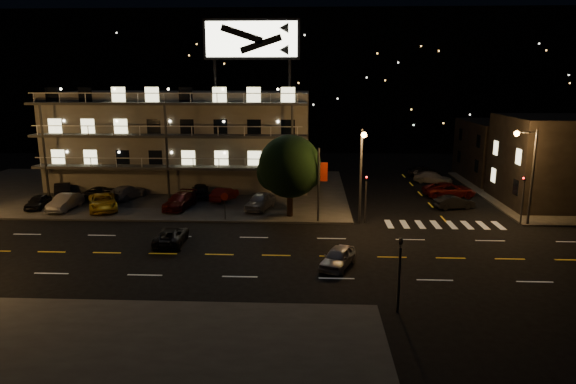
{
  "coord_description": "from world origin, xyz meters",
  "views": [
    {
      "loc": [
        4.35,
        -33.78,
        12.15
      ],
      "look_at": [
        2.46,
        8.0,
        2.74
      ],
      "focal_mm": 32.0,
      "sensor_mm": 36.0,
      "label": 1
    }
  ],
  "objects_px": {
    "road_car_west": "(171,236)",
    "lot_car_7": "(127,192)",
    "road_car_east": "(338,257)",
    "tree": "(289,168)",
    "lot_car_2": "(103,202)",
    "lot_car_4": "(260,201)",
    "side_car_0": "(454,202)"
  },
  "relations": [
    {
      "from": "road_car_east",
      "to": "side_car_0",
      "type": "bearing_deg",
      "value": 75.04
    },
    {
      "from": "lot_car_4",
      "to": "lot_car_7",
      "type": "height_order",
      "value": "lot_car_4"
    },
    {
      "from": "tree",
      "to": "road_car_west",
      "type": "relative_size",
      "value": 1.63
    },
    {
      "from": "side_car_0",
      "to": "road_car_east",
      "type": "bearing_deg",
      "value": 129.0
    },
    {
      "from": "road_car_west",
      "to": "lot_car_7",
      "type": "bearing_deg",
      "value": -61.61
    },
    {
      "from": "road_car_east",
      "to": "road_car_west",
      "type": "distance_m",
      "value": 12.86
    },
    {
      "from": "lot_car_4",
      "to": "road_car_east",
      "type": "distance_m",
      "value": 15.67
    },
    {
      "from": "side_car_0",
      "to": "road_car_west",
      "type": "relative_size",
      "value": 0.87
    },
    {
      "from": "lot_car_2",
      "to": "lot_car_4",
      "type": "bearing_deg",
      "value": -20.36
    },
    {
      "from": "lot_car_4",
      "to": "road_car_west",
      "type": "relative_size",
      "value": 1.01
    },
    {
      "from": "lot_car_2",
      "to": "road_car_east",
      "type": "xyz_separation_m",
      "value": [
        20.96,
        -13.28,
        -0.22
      ]
    },
    {
      "from": "lot_car_2",
      "to": "road_car_east",
      "type": "bearing_deg",
      "value": -56.59
    },
    {
      "from": "side_car_0",
      "to": "lot_car_2",
      "type": "bearing_deg",
      "value": 79.88
    },
    {
      "from": "lot_car_7",
      "to": "lot_car_2",
      "type": "bearing_deg",
      "value": 100.08
    },
    {
      "from": "lot_car_2",
      "to": "road_car_west",
      "type": "bearing_deg",
      "value": -69.94
    },
    {
      "from": "lot_car_2",
      "to": "road_car_east",
      "type": "relative_size",
      "value": 1.36
    },
    {
      "from": "lot_car_7",
      "to": "side_car_0",
      "type": "relative_size",
      "value": 1.23
    },
    {
      "from": "lot_car_4",
      "to": "road_car_east",
      "type": "relative_size",
      "value": 1.16
    },
    {
      "from": "tree",
      "to": "lot_car_4",
      "type": "xyz_separation_m",
      "value": [
        -2.81,
        2.29,
        -3.5
      ]
    },
    {
      "from": "tree",
      "to": "lot_car_7",
      "type": "distance_m",
      "value": 17.91
    },
    {
      "from": "road_car_east",
      "to": "road_car_west",
      "type": "relative_size",
      "value": 0.87
    },
    {
      "from": "lot_car_4",
      "to": "lot_car_7",
      "type": "bearing_deg",
      "value": -179.09
    },
    {
      "from": "tree",
      "to": "side_car_0",
      "type": "distance_m",
      "value": 16.25
    },
    {
      "from": "lot_car_2",
      "to": "lot_car_4",
      "type": "relative_size",
      "value": 1.17
    },
    {
      "from": "side_car_0",
      "to": "tree",
      "type": "bearing_deg",
      "value": 89.32
    },
    {
      "from": "road_car_east",
      "to": "lot_car_2",
      "type": "bearing_deg",
      "value": 169.3
    },
    {
      "from": "lot_car_4",
      "to": "road_car_west",
      "type": "xyz_separation_m",
      "value": [
        -5.65,
        -10.01,
        -0.29
      ]
    },
    {
      "from": "lot_car_4",
      "to": "road_car_east",
      "type": "bearing_deg",
      "value": -50.45
    },
    {
      "from": "road_car_east",
      "to": "road_car_west",
      "type": "height_order",
      "value": "road_car_east"
    },
    {
      "from": "lot_car_2",
      "to": "road_car_west",
      "type": "xyz_separation_m",
      "value": [
        8.81,
        -9.03,
        -0.26
      ]
    },
    {
      "from": "tree",
      "to": "lot_car_2",
      "type": "bearing_deg",
      "value": 175.66
    },
    {
      "from": "tree",
      "to": "lot_car_7",
      "type": "bearing_deg",
      "value": 160.83
    }
  ]
}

